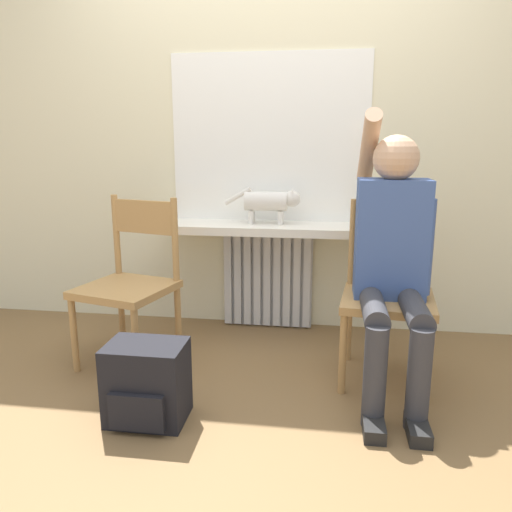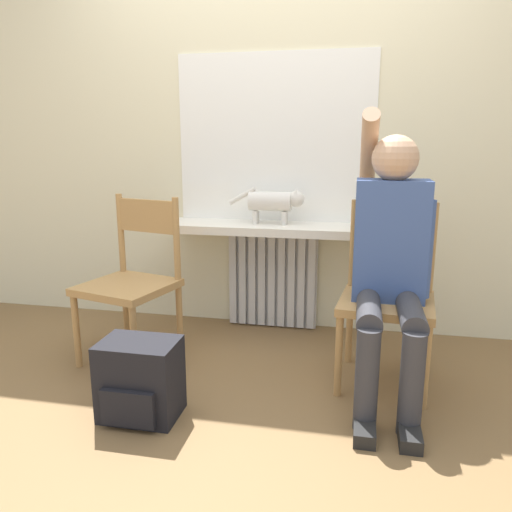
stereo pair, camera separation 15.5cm
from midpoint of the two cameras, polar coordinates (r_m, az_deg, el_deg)
ground_plane at (r=2.34m, az=-1.22°, el=-17.90°), size 12.00×12.00×0.00m
wall_with_window at (r=3.21m, az=3.72°, el=15.72°), size 7.00×0.06×2.70m
radiator at (r=3.26m, az=3.26°, el=-2.54°), size 0.58×0.08×0.65m
windowsill at (r=3.06m, az=3.02°, el=3.18°), size 1.28×0.33×0.05m
window_glass at (r=3.18m, az=3.59°, el=13.24°), size 1.23×0.01×1.02m
chair_left at (r=2.81m, az=-12.43°, el=-2.55°), size 0.54×0.54×0.90m
chair_right at (r=2.58m, az=16.48°, el=-4.15°), size 0.49×0.49×0.90m
person at (r=2.41m, az=16.94°, el=0.16°), size 0.36×1.01×1.35m
cat at (r=3.05m, az=3.62°, el=6.22°), size 0.47×0.12×0.23m
backpack at (r=2.30m, az=-11.21°, el=-13.75°), size 0.34×0.27×0.35m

